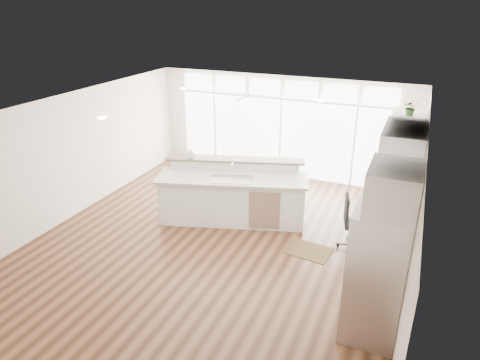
% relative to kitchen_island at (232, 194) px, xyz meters
% --- Properties ---
extents(floor, '(7.00, 8.00, 0.02)m').
position_rel_kitchen_island_xyz_m(floor, '(0.11, -0.96, -0.64)').
color(floor, '#3C2112').
rests_on(floor, ground).
extents(ceiling, '(7.00, 8.00, 0.02)m').
position_rel_kitchen_island_xyz_m(ceiling, '(0.11, -0.96, 2.07)').
color(ceiling, white).
rests_on(ceiling, wall_back).
extents(wall_back, '(7.00, 0.04, 2.70)m').
position_rel_kitchen_island_xyz_m(wall_back, '(0.11, 3.04, 0.72)').
color(wall_back, silver).
rests_on(wall_back, floor).
extents(wall_front, '(7.00, 0.04, 2.70)m').
position_rel_kitchen_island_xyz_m(wall_front, '(0.11, -4.96, 0.72)').
color(wall_front, silver).
rests_on(wall_front, floor).
extents(wall_left, '(0.04, 8.00, 2.70)m').
position_rel_kitchen_island_xyz_m(wall_left, '(-3.39, -0.96, 0.72)').
color(wall_left, silver).
rests_on(wall_left, floor).
extents(wall_right, '(0.04, 8.00, 2.70)m').
position_rel_kitchen_island_xyz_m(wall_right, '(3.61, -0.96, 0.72)').
color(wall_right, silver).
rests_on(wall_right, floor).
extents(glass_wall, '(5.80, 0.06, 2.08)m').
position_rel_kitchen_island_xyz_m(glass_wall, '(0.11, 2.98, 0.42)').
color(glass_wall, white).
rests_on(glass_wall, wall_back).
extents(transom_row, '(5.90, 0.06, 0.40)m').
position_rel_kitchen_island_xyz_m(transom_row, '(0.11, 2.98, 1.75)').
color(transom_row, white).
rests_on(transom_row, wall_back).
extents(desk_window, '(0.04, 0.85, 0.85)m').
position_rel_kitchen_island_xyz_m(desk_window, '(3.57, -0.66, 0.92)').
color(desk_window, white).
rests_on(desk_window, wall_right).
extents(ceiling_fan, '(1.16, 1.16, 0.32)m').
position_rel_kitchen_island_xyz_m(ceiling_fan, '(-0.39, 1.84, 1.85)').
color(ceiling_fan, white).
rests_on(ceiling_fan, ceiling).
extents(recessed_lights, '(3.40, 3.00, 0.02)m').
position_rel_kitchen_island_xyz_m(recessed_lights, '(0.11, -0.76, 2.05)').
color(recessed_lights, white).
rests_on(recessed_lights, ceiling).
extents(oven_cabinet, '(0.64, 1.20, 2.50)m').
position_rel_kitchen_island_xyz_m(oven_cabinet, '(3.28, 0.84, 0.62)').
color(oven_cabinet, white).
rests_on(oven_cabinet, floor).
extents(desk_nook, '(0.72, 1.30, 0.76)m').
position_rel_kitchen_island_xyz_m(desk_nook, '(3.24, -0.66, -0.25)').
color(desk_nook, white).
rests_on(desk_nook, floor).
extents(upper_cabinets, '(0.64, 1.30, 0.64)m').
position_rel_kitchen_island_xyz_m(upper_cabinets, '(3.28, -0.66, 1.72)').
color(upper_cabinets, white).
rests_on(upper_cabinets, wall_right).
extents(refrigerator, '(0.76, 0.90, 2.00)m').
position_rel_kitchen_island_xyz_m(refrigerator, '(3.22, -2.31, 0.37)').
color(refrigerator, silver).
rests_on(refrigerator, floor).
extents(fridge_cabinet, '(0.64, 0.90, 0.60)m').
position_rel_kitchen_island_xyz_m(fridge_cabinet, '(3.28, -2.31, 1.67)').
color(fridge_cabinet, white).
rests_on(fridge_cabinet, wall_right).
extents(framed_photos, '(0.06, 0.22, 0.80)m').
position_rel_kitchen_island_xyz_m(framed_photos, '(3.57, -0.04, 0.77)').
color(framed_photos, black).
rests_on(framed_photos, wall_right).
extents(kitchen_island, '(3.40, 2.10, 1.27)m').
position_rel_kitchen_island_xyz_m(kitchen_island, '(0.00, 0.00, 0.00)').
color(kitchen_island, white).
rests_on(kitchen_island, floor).
extents(rug, '(0.94, 0.73, 0.01)m').
position_rel_kitchen_island_xyz_m(rug, '(1.86, -0.55, -0.63)').
color(rug, '#332210').
rests_on(rug, floor).
extents(office_chair, '(0.68, 0.65, 1.09)m').
position_rel_kitchen_island_xyz_m(office_chair, '(2.65, -0.11, -0.09)').
color(office_chair, black).
rests_on(office_chair, floor).
extents(fishbowl, '(0.27, 0.27, 0.22)m').
position_rel_kitchen_island_xyz_m(fishbowl, '(-1.03, 0.10, 0.74)').
color(fishbowl, silver).
rests_on(fishbowl, kitchen_island).
extents(monitor, '(0.14, 0.44, 0.36)m').
position_rel_kitchen_island_xyz_m(monitor, '(3.16, -0.66, 0.31)').
color(monitor, black).
rests_on(monitor, desk_nook).
extents(keyboard, '(0.15, 0.36, 0.02)m').
position_rel_kitchen_island_xyz_m(keyboard, '(2.99, -0.66, 0.14)').
color(keyboard, white).
rests_on(keyboard, desk_nook).
extents(potted_plant, '(0.32, 0.34, 0.23)m').
position_rel_kitchen_island_xyz_m(potted_plant, '(3.28, 0.84, 1.98)').
color(potted_plant, '#335F28').
rests_on(potted_plant, oven_cabinet).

